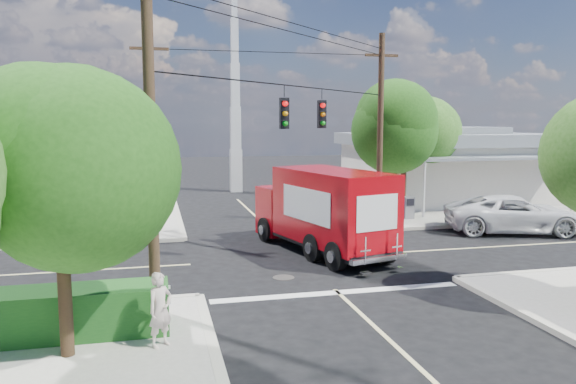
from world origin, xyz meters
name	(u,v)px	position (x,y,z in m)	size (l,w,h in m)	color
ground	(301,258)	(0.00, 0.00, 0.00)	(120.00, 120.00, 0.00)	black
sidewalk_ne	(430,204)	(10.88, 10.88, 0.07)	(14.12, 14.12, 0.14)	#A5A095
sidewalk_nw	(40,218)	(-10.88, 10.88, 0.07)	(14.12, 14.12, 0.14)	#A5A095
road_markings	(312,268)	(0.00, -1.47, 0.01)	(32.00, 32.00, 0.01)	beige
building_ne	(447,165)	(12.50, 11.97, 2.32)	(11.80, 10.20, 4.50)	white
building_nw	(21,174)	(-12.00, 12.46, 2.22)	(10.80, 10.20, 4.30)	beige
radio_tower	(235,112)	(0.50, 20.00, 5.64)	(0.80, 0.80, 17.00)	silver
tree_sw_front	(58,154)	(-6.99, -7.54, 4.33)	(3.88, 3.78, 6.03)	#422D1C
tree_ne_front	(405,126)	(7.21, 6.76, 4.77)	(4.21, 4.14, 6.66)	#422D1C
tree_ne_back	(431,136)	(9.81, 8.96, 4.19)	(3.77, 3.66, 5.82)	#422D1C
palm_nw_front	(99,120)	(-7.50, 7.50, 5.04)	(3.01, 3.08, 5.59)	#422D1C
palm_nw_back	(58,128)	(-9.50, 9.00, 4.67)	(3.01, 3.08, 5.19)	#422D1C
utility_poles	(250,130)	(-1.58, 1.60, 4.67)	(12.00, 10.68, 9.00)	#473321
picket_fence	(43,304)	(-7.80, -5.60, 0.68)	(5.94, 0.06, 1.00)	silver
hedge_sw	(26,316)	(-8.00, -6.40, 0.69)	(6.20, 1.20, 1.10)	#174818
vending_boxes	(395,208)	(6.50, 6.20, 0.69)	(1.90, 0.50, 1.10)	#B01D1A
delivery_truck	(323,210)	(1.05, 0.69, 1.63)	(4.01, 7.71, 3.20)	black
parked_car	(514,214)	(10.56, 2.38, 0.84)	(2.77, 6.01, 1.67)	silver
pedestrian	(160,310)	(-5.10, -7.47, 0.96)	(0.60, 0.39, 1.63)	beige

